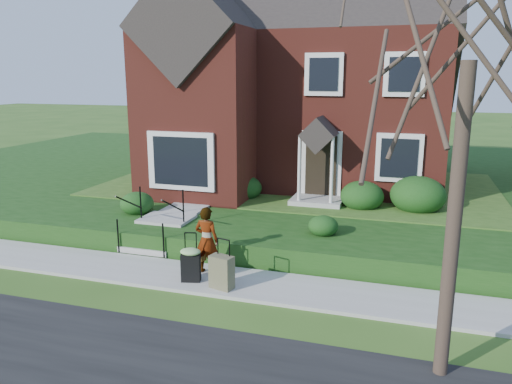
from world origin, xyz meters
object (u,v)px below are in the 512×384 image
at_px(woman, 207,240).
at_px(tree_verge, 472,26).
at_px(suitcase_black, 191,263).
at_px(suitcase_olive, 222,272).
at_px(front_steps, 159,229).

xyz_separation_m(woman, tree_verge, (5.02, -2.56, 4.34)).
xyz_separation_m(suitcase_black, suitcase_olive, (0.79, -0.15, -0.07)).
relative_size(suitcase_olive, tree_verge, 0.15).
bearing_deg(front_steps, suitcase_olive, -40.15).
distance_m(woman, suitcase_olive, 1.06).
relative_size(woman, tree_verge, 0.21).
bearing_deg(suitcase_olive, suitcase_black, -176.08).
height_order(woman, suitcase_olive, woman).
xyz_separation_m(front_steps, suitcase_black, (1.92, -2.13, 0.04)).
bearing_deg(suitcase_olive, tree_verge, -7.82).
relative_size(suitcase_black, tree_verge, 0.15).
bearing_deg(suitcase_black, tree_verge, -35.34).
distance_m(front_steps, suitcase_olive, 3.55).
bearing_deg(front_steps, suitcase_black, -48.04).
height_order(front_steps, tree_verge, tree_verge).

